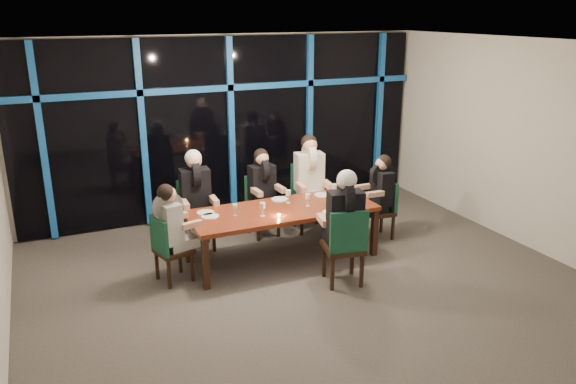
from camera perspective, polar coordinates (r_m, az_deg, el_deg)
name	(u,v)px	position (r m, az deg, el deg)	size (l,w,h in m)	color
room	(309,128)	(6.70, 2.13, 6.50)	(7.04, 7.00, 3.02)	#554F4B
window_wall	(231,124)	(9.46, -5.83, 6.89)	(6.86, 0.43, 2.94)	black
dining_table	(282,213)	(7.77, -0.61, -2.17)	(2.60, 1.00, 0.75)	maroon
chair_far_left	(196,211)	(8.31, -9.37, -1.89)	(0.49, 0.49, 1.01)	black
chair_far_mid	(261,202)	(8.72, -2.77, -0.99)	(0.46, 0.46, 0.94)	black
chair_far_right	(308,193)	(8.94, 2.02, -0.10)	(0.54, 0.54, 1.05)	black
chair_end_left	(168,246)	(7.32, -12.14, -5.40)	(0.51, 0.51, 0.90)	black
chair_end_right	(383,206)	(8.70, 9.65, -1.44)	(0.43, 0.43, 0.90)	black
chair_near_mid	(345,243)	(7.09, 5.86, -5.19)	(0.57, 0.57, 1.04)	black
diner_far_left	(196,186)	(8.11, -9.38, 0.59)	(0.52, 0.64, 0.99)	black
diner_far_mid	(263,180)	(8.54, -2.58, 1.22)	(0.48, 0.60, 0.91)	black
diner_far_right	(310,169)	(8.74, 2.24, 2.31)	(0.55, 0.68, 1.02)	silver
diner_end_left	(171,218)	(7.22, -11.79, -2.64)	(0.61, 0.51, 0.88)	black
diner_end_right	(380,185)	(8.55, 9.34, 0.75)	(0.56, 0.45, 0.87)	black
diner_near_mid	(344,210)	(7.02, 5.75, -1.83)	(0.58, 0.69, 1.01)	black
plate_far_left	(206,213)	(7.65, -8.38, -2.09)	(0.24, 0.24, 0.01)	white
plate_far_mid	(280,199)	(8.10, -0.85, -0.74)	(0.24, 0.24, 0.01)	white
plate_far_right	(322,195)	(8.30, 3.51, -0.30)	(0.24, 0.24, 0.01)	white
plate_end_left	(210,216)	(7.51, -7.93, -2.46)	(0.24, 0.24, 0.01)	white
plate_end_right	(347,195)	(8.32, 5.97, -0.33)	(0.24, 0.24, 0.01)	white
plate_near_mid	(331,212)	(7.60, 4.42, -2.08)	(0.24, 0.24, 0.01)	white
wine_bottle	(352,195)	(7.98, 6.49, -0.29)	(0.07, 0.07, 0.32)	black
water_pitcher	(332,199)	(7.86, 4.47, -0.67)	(0.12, 0.11, 0.20)	white
tea_light	(279,215)	(7.46, -0.95, -2.37)	(0.05, 0.05, 0.03)	#EF9747
wine_glass_a	(262,206)	(7.42, -2.62, -1.46)	(0.07, 0.07, 0.19)	silver
wine_glass_b	(288,194)	(7.92, 0.02, -0.17)	(0.07, 0.07, 0.19)	silver
wine_glass_c	(308,197)	(7.80, 2.03, -0.53)	(0.07, 0.07, 0.18)	white
wine_glass_d	(235,207)	(7.48, -5.41, -1.57)	(0.06, 0.06, 0.16)	silver
wine_glass_e	(335,187)	(8.28, 4.78, 0.49)	(0.07, 0.07, 0.18)	silver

